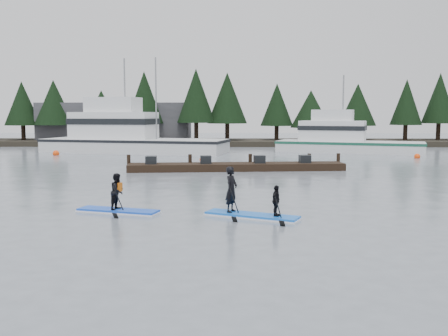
{
  "coord_description": "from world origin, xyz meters",
  "views": [
    {
      "loc": [
        0.44,
        -17.34,
        3.61
      ],
      "look_at": [
        0.0,
        6.0,
        1.1
      ],
      "focal_mm": 40.0,
      "sensor_mm": 36.0,
      "label": 1
    }
  ],
  "objects_px": {
    "fishing_boat_large": "(129,144)",
    "paddleboard_duo": "(247,201)",
    "floating_dock": "(237,167)",
    "paddleboard_solo": "(118,198)",
    "fishing_boat_medium": "(345,146)"
  },
  "relations": [
    {
      "from": "paddleboard_solo",
      "to": "paddleboard_duo",
      "type": "distance_m",
      "value": 4.83
    },
    {
      "from": "floating_dock",
      "to": "paddleboard_duo",
      "type": "bearing_deg",
      "value": -94.65
    },
    {
      "from": "paddleboard_solo",
      "to": "paddleboard_duo",
      "type": "relative_size",
      "value": 0.93
    },
    {
      "from": "fishing_boat_large",
      "to": "fishing_boat_medium",
      "type": "relative_size",
      "value": 1.3
    },
    {
      "from": "paddleboard_solo",
      "to": "paddleboard_duo",
      "type": "xyz_separation_m",
      "value": [
        4.78,
        -0.73,
        0.04
      ]
    },
    {
      "from": "fishing_boat_large",
      "to": "paddleboard_duo",
      "type": "relative_size",
      "value": 5.38
    },
    {
      "from": "fishing_boat_medium",
      "to": "paddleboard_solo",
      "type": "xyz_separation_m",
      "value": [
        -14.99,
        -29.81,
        -0.05
      ]
    },
    {
      "from": "floating_dock",
      "to": "fishing_boat_medium",
      "type": "bearing_deg",
      "value": 50.57
    },
    {
      "from": "fishing_boat_large",
      "to": "floating_dock",
      "type": "height_order",
      "value": "fishing_boat_large"
    },
    {
      "from": "fishing_boat_medium",
      "to": "paddleboard_duo",
      "type": "bearing_deg",
      "value": -89.44
    },
    {
      "from": "fishing_boat_large",
      "to": "floating_dock",
      "type": "bearing_deg",
      "value": -43.12
    },
    {
      "from": "fishing_boat_medium",
      "to": "paddleboard_solo",
      "type": "relative_size",
      "value": 4.44
    },
    {
      "from": "fishing_boat_large",
      "to": "paddleboard_solo",
      "type": "distance_m",
      "value": 29.96
    },
    {
      "from": "fishing_boat_large",
      "to": "paddleboard_duo",
      "type": "bearing_deg",
      "value": -57.5
    },
    {
      "from": "paddleboard_solo",
      "to": "floating_dock",
      "type": "bearing_deg",
      "value": 88.61
    }
  ]
}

